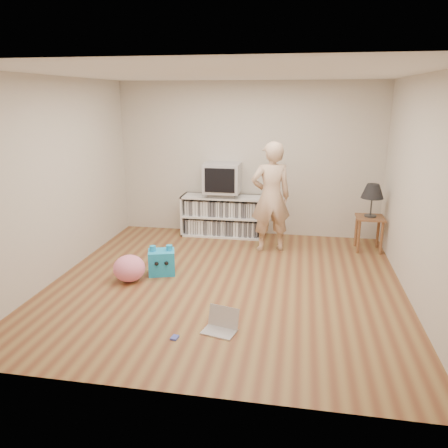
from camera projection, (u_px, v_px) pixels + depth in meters
The scene contains 13 objects.
ground at pixel (226, 283), 5.70m from camera, with size 4.50×4.50×0.00m, color brown.
walls at pixel (226, 185), 5.34m from camera, with size 4.52×4.52×2.60m.
ceiling at pixel (226, 73), 4.97m from camera, with size 4.50×4.50×0.01m, color white.
media_unit at pixel (223, 216), 7.60m from camera, with size 1.40×0.45×0.70m.
dvd_deck at pixel (222, 194), 7.47m from camera, with size 0.45×0.35×0.07m, color gray.
crt_tv at pixel (222, 178), 7.39m from camera, with size 0.60×0.53×0.50m.
side_table at pixel (369, 225), 6.81m from camera, with size 0.42×0.42×0.55m.
table_lamp at pixel (373, 192), 6.66m from camera, with size 0.34×0.34×0.52m.
person at pixel (271, 197), 6.70m from camera, with size 0.62×0.41×1.71m, color #D7B393.
laptop at pixel (221, 324), 4.54m from camera, with size 0.39×0.34×0.23m.
playing_cards at pixel (175, 338), 4.39m from camera, with size 0.07×0.09×0.02m, color #4754BD.
plush_blue at pixel (162, 262), 5.96m from camera, with size 0.42×0.37×0.41m.
plush_pink at pixel (129, 268), 5.72m from camera, with size 0.42×0.42×0.35m, color pink.
Camera 1 is at (0.89, -5.18, 2.34)m, focal length 35.00 mm.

